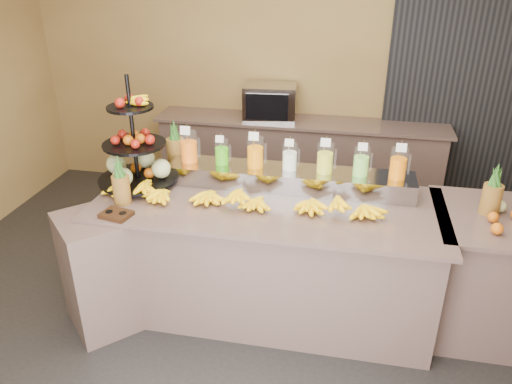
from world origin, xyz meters
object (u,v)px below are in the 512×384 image
(oven_warmer, at_px, (270,102))
(fruit_stand, at_px, (141,158))
(condiment_caddy, at_px, (116,214))
(banana_heap, at_px, (235,195))
(pitcher_tray, at_px, (289,179))

(oven_warmer, bearing_deg, fruit_stand, -114.60)
(fruit_stand, distance_m, condiment_caddy, 0.56)
(banana_heap, height_order, condiment_caddy, banana_heap)
(condiment_caddy, xyz_separation_m, oven_warmer, (0.65, 2.35, 0.17))
(condiment_caddy, bearing_deg, fruit_stand, 92.45)
(pitcher_tray, relative_size, banana_heap, 0.93)
(condiment_caddy, distance_m, oven_warmer, 2.45)
(pitcher_tray, relative_size, condiment_caddy, 9.30)
(pitcher_tray, height_order, fruit_stand, fruit_stand)
(condiment_caddy, height_order, oven_warmer, oven_warmer)
(fruit_stand, xyz_separation_m, oven_warmer, (0.67, 1.84, -0.03))
(pitcher_tray, xyz_separation_m, oven_warmer, (-0.44, 1.67, 0.11))
(banana_heap, bearing_deg, fruit_stand, 167.47)
(banana_heap, xyz_separation_m, condiment_caddy, (-0.75, -0.35, -0.05))
(fruit_stand, height_order, condiment_caddy, fruit_stand)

